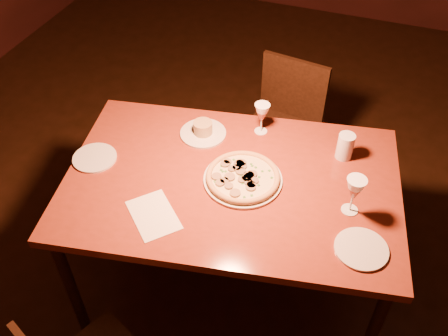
% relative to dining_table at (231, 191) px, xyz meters
% --- Properties ---
extents(floor, '(7.00, 7.00, 0.00)m').
position_rel_dining_table_xyz_m(floor, '(0.28, -0.13, -0.73)').
color(floor, black).
rests_on(floor, ground).
extents(dining_table, '(1.64, 1.21, 0.80)m').
position_rel_dining_table_xyz_m(dining_table, '(0.00, 0.00, 0.00)').
color(dining_table, maroon).
rests_on(dining_table, floor).
extents(chair_far, '(0.47, 0.47, 0.85)m').
position_rel_dining_table_xyz_m(chair_far, '(0.03, 0.87, -0.25)').
color(chair_far, black).
rests_on(chair_far, floor).
extents(pizza_plate, '(0.35, 0.35, 0.04)m').
position_rel_dining_table_xyz_m(pizza_plate, '(0.05, 0.01, 0.09)').
color(pizza_plate, silver).
rests_on(pizza_plate, dining_table).
extents(ramekin_saucer, '(0.23, 0.23, 0.07)m').
position_rel_dining_table_xyz_m(ramekin_saucer, '(-0.24, 0.25, 0.09)').
color(ramekin_saucer, silver).
rests_on(ramekin_saucer, dining_table).
extents(wine_glass_far, '(0.07, 0.07, 0.16)m').
position_rel_dining_table_xyz_m(wine_glass_far, '(0.02, 0.37, 0.15)').
color(wine_glass_far, '#A55844').
rests_on(wine_glass_far, dining_table).
extents(wine_glass_right, '(0.08, 0.08, 0.18)m').
position_rel_dining_table_xyz_m(wine_glass_right, '(0.53, 0.00, 0.16)').
color(wine_glass_right, '#A55844').
rests_on(wine_glass_right, dining_table).
extents(water_tumbler, '(0.08, 0.08, 0.13)m').
position_rel_dining_table_xyz_m(water_tumbler, '(0.44, 0.33, 0.14)').
color(water_tumbler, silver).
rests_on(water_tumbler, dining_table).
extents(side_plate_left, '(0.20, 0.20, 0.01)m').
position_rel_dining_table_xyz_m(side_plate_left, '(-0.65, -0.09, 0.08)').
color(side_plate_left, silver).
rests_on(side_plate_left, dining_table).
extents(side_plate_near, '(0.21, 0.21, 0.01)m').
position_rel_dining_table_xyz_m(side_plate_near, '(0.61, -0.19, 0.08)').
color(side_plate_near, silver).
rests_on(side_plate_near, dining_table).
extents(menu_card, '(0.30, 0.29, 0.00)m').
position_rel_dining_table_xyz_m(menu_card, '(-0.24, -0.31, 0.07)').
color(menu_card, white).
rests_on(menu_card, dining_table).
extents(pendant_light, '(0.12, 0.12, 0.12)m').
position_rel_dining_table_xyz_m(pendant_light, '(0.00, 0.00, 0.89)').
color(pendant_light, '#FF7D47').
rests_on(pendant_light, ceiling).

